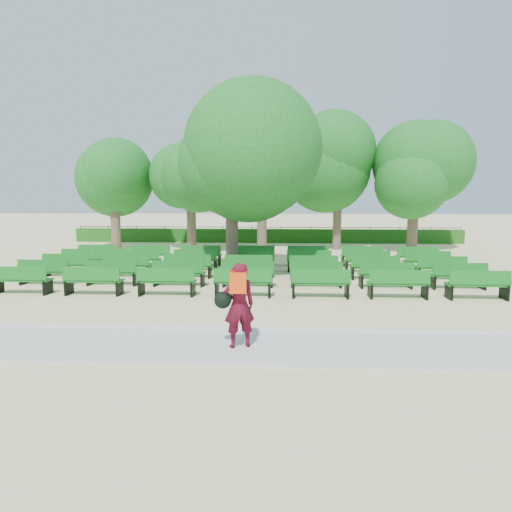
{
  "coord_description": "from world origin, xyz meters",
  "views": [
    {
      "loc": [
        0.98,
        -16.68,
        3.23
      ],
      "look_at": [
        0.13,
        -1.0,
        1.1
      ],
      "focal_mm": 32.0,
      "sensor_mm": 36.0,
      "label": 1
    }
  ],
  "objects": [
    {
      "name": "ground",
      "position": [
        0.0,
        0.0,
        0.0
      ],
      "size": [
        120.0,
        120.0,
        0.0
      ],
      "primitive_type": "plane",
      "color": "beige"
    },
    {
      "name": "paving",
      "position": [
        0.0,
        -7.4,
        0.03
      ],
      "size": [
        30.0,
        2.2,
        0.06
      ],
      "primitive_type": "cube",
      "color": "beige",
      "rests_on": "ground"
    },
    {
      "name": "curb",
      "position": [
        0.0,
        -6.25,
        0.05
      ],
      "size": [
        30.0,
        0.12,
        0.1
      ],
      "primitive_type": "cube",
      "color": "silver",
      "rests_on": "ground"
    },
    {
      "name": "hedge",
      "position": [
        0.0,
        14.0,
        0.45
      ],
      "size": [
        26.0,
        0.7,
        0.9
      ],
      "primitive_type": "cube",
      "color": "#1F5A17",
      "rests_on": "ground"
    },
    {
      "name": "fence",
      "position": [
        0.0,
        14.4,
        0.0
      ],
      "size": [
        26.0,
        0.1,
        1.02
      ],
      "primitive_type": null,
      "color": "black",
      "rests_on": "ground"
    },
    {
      "name": "tree_line",
      "position": [
        0.0,
        10.0,
        0.0
      ],
      "size": [
        21.8,
        6.8,
        7.04
      ],
      "primitive_type": null,
      "color": "#1D6E23",
      "rests_on": "ground"
    },
    {
      "name": "bench_array",
      "position": [
        -0.21,
        0.73,
        0.1
      ],
      "size": [
        1.87,
        0.66,
        1.16
      ],
      "rotation": [
        0.0,
        0.0,
        0.05
      ],
      "color": "#12691B",
      "rests_on": "ground"
    },
    {
      "name": "tree_among",
      "position": [
        -0.99,
        1.6,
        4.74
      ],
      "size": [
        5.27,
        5.27,
        7.13
      ],
      "color": "brown",
      "rests_on": "ground"
    },
    {
      "name": "person",
      "position": [
        0.1,
        -7.52,
        0.98
      ],
      "size": [
        0.89,
        0.61,
        1.78
      ],
      "rotation": [
        0.0,
        0.0,
        3.47
      ],
      "color": "#4F0B1B",
      "rests_on": "ground"
    }
  ]
}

